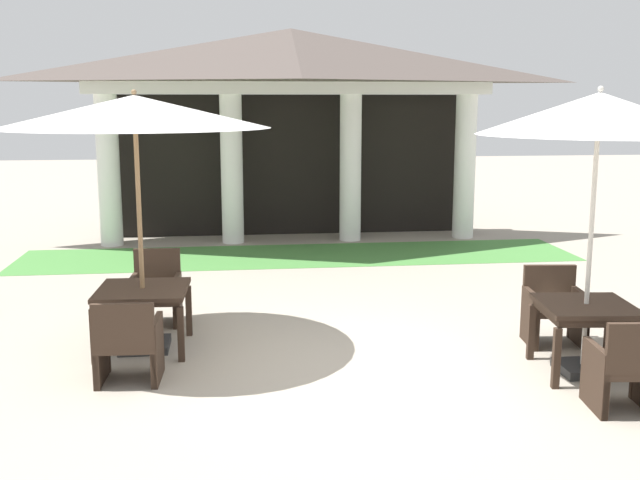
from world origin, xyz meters
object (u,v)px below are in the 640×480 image
at_px(patio_chair_near_foreground_north, 554,309).
at_px(patio_umbrella_near_foreground, 599,116).
at_px(patio_table_near_foreground, 586,313).
at_px(patio_chair_near_foreground_south, 623,369).
at_px(patio_table_mid_left, 143,296).
at_px(patio_umbrella_mid_left, 135,114).
at_px(patio_chair_mid_left_south, 128,343).
at_px(patio_chair_mid_left_north, 156,291).

bearing_deg(patio_chair_near_foreground_north, patio_umbrella_near_foreground, 90.00).
height_order(patio_table_near_foreground, patio_chair_near_foreground_south, patio_chair_near_foreground_south).
bearing_deg(patio_chair_near_foreground_south, patio_table_mid_left, 158.80).
distance_m(patio_chair_near_foreground_north, patio_umbrella_mid_left, 5.27).
distance_m(patio_umbrella_mid_left, patio_chair_mid_left_south, 2.49).
bearing_deg(patio_chair_near_foreground_north, patio_chair_mid_left_south, 13.90).
relative_size(patio_umbrella_near_foreground, patio_chair_near_foreground_north, 3.31).
height_order(patio_table_near_foreground, patio_chair_near_foreground_north, patio_chair_near_foreground_north).
xyz_separation_m(patio_umbrella_near_foreground, patio_table_mid_left, (-4.65, 1.34, -2.03)).
bearing_deg(patio_umbrella_near_foreground, patio_table_mid_left, 163.89).
height_order(patio_table_near_foreground, patio_chair_mid_left_north, patio_chair_mid_left_north).
xyz_separation_m(patio_table_mid_left, patio_chair_mid_left_south, (-0.04, -1.04, -0.22)).
bearing_deg(patio_table_mid_left, patio_table_near_foreground, -16.11).
relative_size(patio_chair_near_foreground_south, patio_chair_mid_left_north, 0.97).
bearing_deg(patio_table_near_foreground, patio_umbrella_mid_left, 163.89).
relative_size(patio_chair_near_foreground_south, patio_chair_mid_left_south, 1.02).
xyz_separation_m(patio_chair_near_foreground_south, patio_chair_near_foreground_north, (0.20, 1.96, 0.02)).
height_order(patio_umbrella_mid_left, patio_chair_mid_left_south, patio_umbrella_mid_left).
bearing_deg(patio_table_near_foreground, patio_umbrella_near_foreground, -14.04).
xyz_separation_m(patio_umbrella_near_foreground, patio_chair_near_foreground_south, (-0.10, -0.98, -2.26)).
bearing_deg(patio_chair_near_foreground_south, patio_umbrella_near_foreground, 90.00).
bearing_deg(patio_umbrella_mid_left, patio_table_mid_left, 90.00).
bearing_deg(patio_chair_near_foreground_north, patio_table_mid_left, 1.53).
height_order(patio_chair_near_foreground_south, patio_chair_mid_left_south, patio_chair_near_foreground_south).
xyz_separation_m(patio_umbrella_near_foreground, patio_chair_near_foreground_north, (0.10, 0.98, -2.25)).
height_order(patio_umbrella_near_foreground, patio_chair_mid_left_south, patio_umbrella_near_foreground).
height_order(patio_table_near_foreground, patio_umbrella_mid_left, patio_umbrella_mid_left).
bearing_deg(patio_umbrella_near_foreground, patio_umbrella_mid_left, 163.89).
distance_m(patio_umbrella_near_foreground, patio_umbrella_mid_left, 4.84).
relative_size(patio_table_near_foreground, patio_umbrella_mid_left, 0.34).
distance_m(patio_umbrella_mid_left, patio_chair_mid_left_north, 2.48).
xyz_separation_m(patio_table_near_foreground, patio_chair_mid_left_north, (-4.61, 2.38, -0.23)).
height_order(patio_chair_near_foreground_south, patio_chair_mid_left_north, patio_chair_mid_left_north).
relative_size(patio_umbrella_near_foreground, patio_chair_near_foreground_south, 3.28).
distance_m(patio_chair_mid_left_south, patio_chair_mid_left_north, 2.08).
xyz_separation_m(patio_chair_near_foreground_south, patio_chair_mid_left_north, (-4.50, 3.36, 0.02)).
bearing_deg(patio_chair_near_foreground_south, patio_chair_near_foreground_north, 90.00).
relative_size(patio_chair_near_foreground_north, patio_umbrella_mid_left, 0.30).
xyz_separation_m(patio_umbrella_mid_left, patio_chair_mid_left_north, (0.04, 1.04, -2.26)).
xyz_separation_m(patio_chair_near_foreground_north, patio_chair_mid_left_north, (-4.71, 1.40, 0.00)).
bearing_deg(patio_table_mid_left, patio_chair_near_foreground_south, -27.08).
xyz_separation_m(patio_table_near_foreground, patio_umbrella_near_foreground, (0.00, -0.00, 2.02)).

